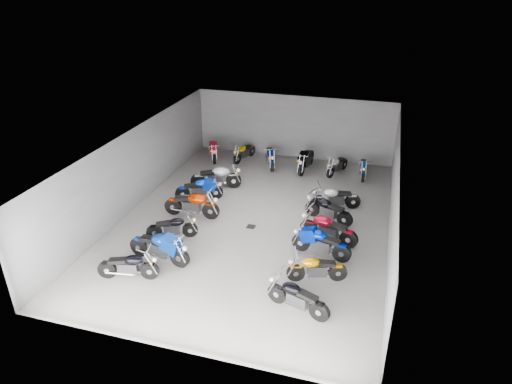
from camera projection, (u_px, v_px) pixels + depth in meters
The scene contains 24 objects.
ground at pixel (255, 220), 17.67m from camera, with size 14.00×14.00×0.00m, color gray.
wall_back at pixel (294, 127), 23.01m from camera, with size 10.00×0.10×3.20m, color slate.
wall_left at pixel (135, 168), 18.22m from camera, with size 0.10×14.00×3.20m, color slate.
wall_right at pixel (394, 200), 15.72m from camera, with size 0.10×14.00×3.20m, color slate.
ceiling at pixel (255, 142), 16.26m from camera, with size 10.00×14.00×0.04m, color black.
drain_grate at pixel (251, 227), 17.24m from camera, with size 0.32×0.32×0.01m, color black.
motorcycle_left_a at pixel (129, 266), 14.17m from camera, with size 1.92×0.59×0.86m.
motorcycle_left_b at pixel (160, 247), 14.98m from camera, with size 2.28×0.55×1.00m.
motorcycle_left_c at pixel (173, 227), 16.34m from camera, with size 1.74×0.85×0.81m.
motorcycle_left_d at pixel (192, 204), 17.73m from camera, with size 2.25×0.46×0.99m.
motorcycle_left_e at pixel (200, 189), 19.07m from camera, with size 1.91×0.89×0.89m.
motorcycle_left_f at pixel (216, 177), 20.06m from camera, with size 2.17×0.88×0.99m.
motorcycle_right_a at pixel (297, 297), 12.81m from camera, with size 1.91×0.74×0.87m.
motorcycle_right_b at pixel (316, 268), 14.07m from camera, with size 1.84×0.68×0.83m.
motorcycle_right_c at pixel (320, 243), 15.30m from camera, with size 2.08×0.59×0.92m.
motorcycle_right_d at pixel (328, 229), 16.09m from camera, with size 2.14×0.65×0.95m.
motorcycle_right_e at pixel (328, 210), 17.44m from camera, with size 1.93×0.84×0.89m.
motorcycle_right_f at pixel (335, 198), 18.33m from camera, with size 1.95×0.82×0.89m.
motorcycle_back_a at pixel (213, 149), 23.21m from camera, with size 1.02×1.98×0.93m.
motorcycle_back_b at pixel (244, 152), 23.08m from camera, with size 0.64×1.82×0.82m.
motorcycle_back_c at pixel (270, 156), 22.37m from camera, with size 0.86×1.99×0.91m.
motorcycle_back_d at pixel (306, 160), 21.88m from camera, with size 0.50×2.26×0.99m.
motorcycle_back_e at pixel (337, 165), 21.53m from camera, with size 0.80×1.76×0.81m.
motorcycle_back_f at pixel (363, 168), 21.23m from camera, with size 0.41×1.86×0.82m.
Camera 1 is at (4.33, -14.77, 8.76)m, focal length 32.00 mm.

